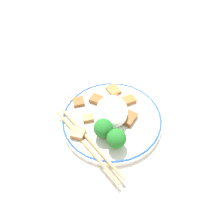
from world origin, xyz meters
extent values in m
plane|color=silver|center=(0.00, 0.00, 0.00)|extent=(3.00, 3.00, 0.00)
cylinder|color=white|center=(0.00, 0.00, 0.01)|extent=(0.24, 0.24, 0.02)
torus|color=#1E479E|center=(0.00, 0.00, 0.02)|extent=(0.23, 0.23, 0.00)
ellipsoid|color=white|center=(0.00, 0.00, 0.04)|extent=(0.09, 0.07, 0.05)
cylinder|color=#72AD4C|center=(0.05, -0.02, 0.02)|extent=(0.02, 0.02, 0.01)
sphere|color=#1E6B23|center=(0.05, -0.02, 0.05)|extent=(0.04, 0.04, 0.04)
cylinder|color=#72AD4C|center=(0.08, 0.00, 0.02)|extent=(0.01, 0.01, 0.02)
sphere|color=#1E6B23|center=(0.08, 0.00, 0.05)|extent=(0.04, 0.04, 0.04)
cube|color=#9E6633|center=(0.00, -0.06, 0.02)|extent=(0.02, 0.03, 0.01)
cube|color=brown|center=(-0.06, -0.03, 0.02)|extent=(0.04, 0.04, 0.01)
cube|color=brown|center=(0.01, 0.04, 0.02)|extent=(0.05, 0.04, 0.01)
cube|color=#995B28|center=(-0.04, 0.04, 0.02)|extent=(0.04, 0.04, 0.01)
cube|color=brown|center=(-0.05, 0.01, 0.02)|extent=(0.03, 0.03, 0.01)
cube|color=#9E6633|center=(0.04, -0.08, 0.02)|extent=(0.04, 0.04, 0.01)
cube|color=#9E6633|center=(-0.09, 0.01, 0.02)|extent=(0.04, 0.04, 0.01)
cube|color=brown|center=(-0.05, -0.08, 0.02)|extent=(0.03, 0.03, 0.01)
cylinder|color=#AD8451|center=(0.07, -0.07, 0.02)|extent=(0.19, 0.13, 0.01)
cylinder|color=#AD8451|center=(0.06, -0.05, 0.02)|extent=(0.19, 0.13, 0.01)
camera|label=1|loc=(0.31, -0.04, 0.42)|focal=35.00mm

